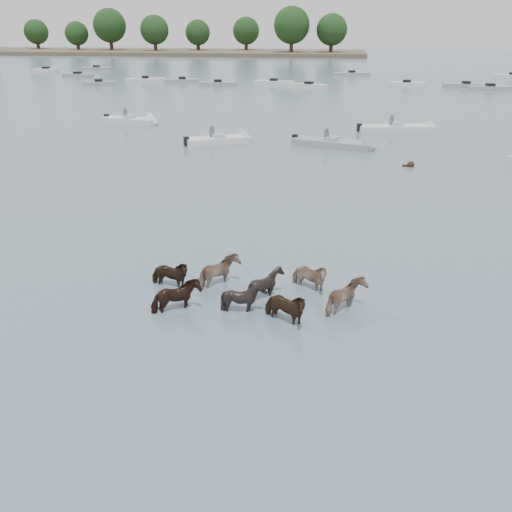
# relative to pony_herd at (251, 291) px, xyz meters

# --- Properties ---
(ground) EXTENTS (400.00, 400.00, 0.00)m
(ground) POSITION_rel_pony_herd_xyz_m (-1.52, -0.91, -0.36)
(ground) COLOR #4D5E6E
(ground) RESTS_ON ground
(shoreline) EXTENTS (160.00, 30.00, 1.00)m
(shoreline) POSITION_rel_pony_herd_xyz_m (-71.52, 149.09, 0.14)
(shoreline) COLOR #4C4233
(shoreline) RESTS_ON ground
(pony_herd) EXTENTS (7.12, 3.55, 1.27)m
(pony_herd) POSITION_rel_pony_herd_xyz_m (0.00, 0.00, 0.00)
(pony_herd) COLOR black
(pony_herd) RESTS_ON ground
(swimming_pony) EXTENTS (0.72, 0.44, 0.44)m
(swimming_pony) POSITION_rel_pony_herd_xyz_m (6.80, 18.88, -0.26)
(swimming_pony) COLOR black
(swimming_pony) RESTS_ON ground
(motorboat_a) EXTENTS (5.19, 3.80, 1.92)m
(motorboat_a) POSITION_rel_pony_herd_xyz_m (-5.53, 24.32, -0.13)
(motorboat_a) COLOR silver
(motorboat_a) RESTS_ON ground
(motorboat_b) EXTENTS (6.23, 3.35, 1.92)m
(motorboat_b) POSITION_rel_pony_herd_xyz_m (2.75, 23.81, -0.14)
(motorboat_b) COLOR gray
(motorboat_b) RESTS_ON ground
(motorboat_c) EXTENTS (6.71, 2.94, 1.92)m
(motorboat_c) POSITION_rel_pony_herd_xyz_m (7.77, 31.20, -0.14)
(motorboat_c) COLOR silver
(motorboat_c) RESTS_ON ground
(motorboat_f) EXTENTS (5.56, 2.81, 1.92)m
(motorboat_f) POSITION_rel_pony_herd_xyz_m (-14.82, 31.43, -0.14)
(motorboat_f) COLOR silver
(motorboat_f) RESTS_ON ground
(distant_flotilla) EXTENTS (105.44, 29.14, 0.93)m
(distant_flotilla) POSITION_rel_pony_herd_xyz_m (-1.73, 70.35, -0.10)
(distant_flotilla) COLOR silver
(distant_flotilla) RESTS_ON ground
(treeline) EXTENTS (150.66, 21.91, 12.44)m
(treeline) POSITION_rel_pony_herd_xyz_m (-66.80, 147.53, 6.35)
(treeline) COLOR #382619
(treeline) RESTS_ON ground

